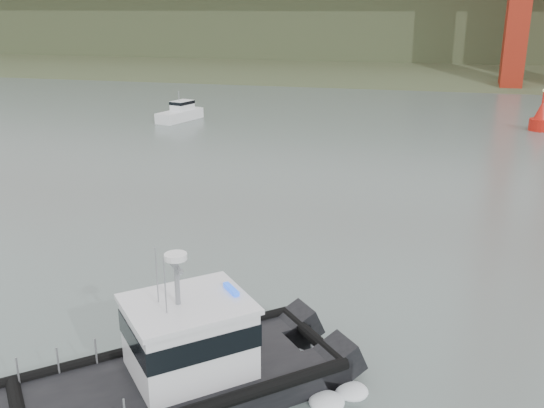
# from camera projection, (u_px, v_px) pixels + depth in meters

# --- Properties ---
(ground) EXTENTS (400.00, 400.00, 0.00)m
(ground) POSITION_uv_depth(u_px,v_px,m) (220.00, 336.00, 22.30)
(ground) COLOR #4F5D57
(ground) RESTS_ON ground
(headlands) EXTENTS (500.00, 105.36, 27.12)m
(headlands) POSITION_uv_depth(u_px,v_px,m) (402.00, 27.00, 135.62)
(headlands) COLOR #2F3C22
(headlands) RESTS_ON ground
(patrol_boat) EXTENTS (10.22, 9.76, 5.04)m
(patrol_boat) POSITION_uv_depth(u_px,v_px,m) (180.00, 364.00, 18.29)
(patrol_boat) COLOR black
(patrol_boat) RESTS_ON ground
(motorboat) EXTENTS (3.44, 6.13, 3.20)m
(motorboat) POSITION_uv_depth(u_px,v_px,m) (180.00, 113.00, 64.02)
(motorboat) COLOR white
(motorboat) RESTS_ON ground
(nav_buoy) EXTENTS (2.05, 2.05, 4.27)m
(nav_buoy) POSITION_uv_depth(u_px,v_px,m) (540.00, 119.00, 58.69)
(nav_buoy) COLOR #B3150C
(nav_buoy) RESTS_ON ground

